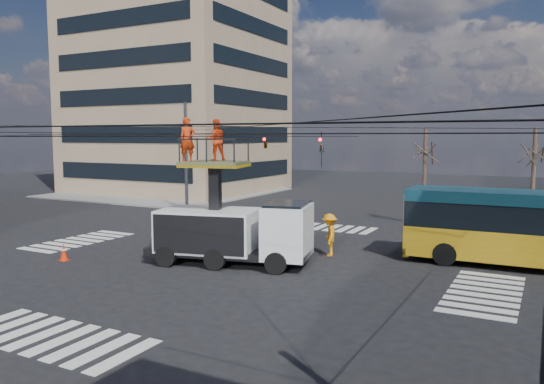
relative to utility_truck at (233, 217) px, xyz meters
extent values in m
plane|color=black|center=(0.09, 0.53, -2.06)|extent=(120.00, 120.00, 0.00)
cube|color=slate|center=(-20.91, 21.53, -2.00)|extent=(18.00, 18.00, 0.12)
cube|color=#917B5C|center=(-21.91, 24.53, 12.94)|extent=(18.00, 16.00, 30.00)
cube|color=black|center=(-21.91, 16.53, 0.28)|extent=(15.30, 0.12, 1.50)
cube|color=black|center=(-12.91, 24.53, 0.28)|extent=(0.12, 13.60, 1.50)
cube|color=black|center=(-21.91, 16.53, 3.61)|extent=(15.30, 0.12, 1.50)
cube|color=black|center=(-12.91, 24.53, 3.61)|extent=(0.12, 13.60, 1.50)
cube|color=black|center=(-21.91, 16.53, 6.94)|extent=(15.30, 0.12, 1.50)
cube|color=black|center=(-12.91, 24.53, 6.94)|extent=(0.12, 13.60, 1.50)
cube|color=black|center=(-21.91, 16.53, 10.28)|extent=(15.30, 0.12, 1.50)
cube|color=black|center=(-12.91, 24.53, 10.28)|extent=(0.12, 13.60, 1.50)
cube|color=black|center=(-21.91, 16.53, 13.61)|extent=(15.30, 0.12, 1.50)
cube|color=black|center=(-12.91, 24.53, 13.61)|extent=(0.12, 13.60, 1.50)
cylinder|color=#2D2D30|center=(-11.91, 12.53, 1.94)|extent=(0.24, 0.24, 8.00)
cylinder|color=black|center=(0.09, 12.53, 3.64)|extent=(24.00, 0.03, 0.03)
cylinder|color=black|center=(-11.91, 0.53, 3.64)|extent=(0.03, 24.00, 0.03)
cylinder|color=black|center=(0.09, 0.53, 3.84)|extent=(24.02, 24.02, 0.03)
cylinder|color=black|center=(0.09, 0.53, 3.84)|extent=(24.02, 24.02, 0.03)
cylinder|color=black|center=(0.09, -0.67, 3.54)|extent=(24.00, 0.03, 0.03)
cylinder|color=black|center=(0.09, 1.73, 3.54)|extent=(24.00, 0.03, 0.03)
cylinder|color=black|center=(-1.11, 0.53, 3.44)|extent=(0.03, 24.00, 0.03)
cylinder|color=black|center=(1.29, 0.53, 3.44)|extent=(0.03, 24.00, 0.03)
imported|color=black|center=(2.59, 3.53, 3.04)|extent=(0.16, 0.20, 1.00)
imported|color=black|center=(-1.41, 5.53, 3.29)|extent=(0.26, 1.24, 0.50)
cylinder|color=#382B21|center=(5.09, 14.03, 0.94)|extent=(0.24, 0.24, 6.00)
cylinder|color=#382B21|center=(11.09, 14.03, 0.94)|extent=(0.24, 0.24, 6.00)
cube|color=black|center=(-0.19, -0.05, -1.51)|extent=(7.32, 3.72, 0.30)
cube|color=silver|center=(2.35, 0.54, -0.51)|extent=(2.30, 2.74, 2.20)
cube|color=black|center=(2.35, 0.54, 0.29)|extent=(2.08, 2.60, 0.80)
cube|color=silver|center=(-1.06, -0.25, -0.61)|extent=(4.66, 3.38, 1.80)
cylinder|color=black|center=(2.41, -0.63, -1.61)|extent=(0.96, 0.54, 0.90)
cylinder|color=black|center=(1.89, 1.61, -1.61)|extent=(0.96, 0.54, 0.90)
cylinder|color=black|center=(-0.12, -1.21, -1.61)|extent=(0.96, 0.54, 0.90)
cylinder|color=black|center=(-0.64, 1.03, -1.61)|extent=(0.96, 0.54, 0.90)
cylinder|color=black|center=(-2.26, -1.71, -1.61)|extent=(0.96, 0.54, 0.90)
cylinder|color=black|center=(-2.78, 0.53, -1.61)|extent=(0.96, 0.54, 0.90)
cube|color=black|center=(-0.77, -0.18, 0.83)|extent=(0.54, 0.54, 2.98)
cube|color=#4B4C2E|center=(-0.77, -0.18, 2.32)|extent=(3.01, 2.63, 0.12)
cube|color=yellow|center=(-0.77, -0.18, 2.20)|extent=(3.01, 2.63, 0.12)
imported|color=red|center=(-1.65, -0.90, 3.31)|extent=(0.74, 0.81, 1.86)
imported|color=red|center=(-1.02, 0.27, 3.28)|extent=(1.10, 1.10, 1.80)
cube|color=yellow|center=(6.43, 5.12, -0.46)|extent=(0.32, 2.48, 2.80)
cube|color=black|center=(6.38, 5.12, -1.61)|extent=(0.23, 2.60, 0.30)
cube|color=gold|center=(6.53, 5.12, 0.79)|extent=(0.15, 1.60, 0.35)
cylinder|color=black|center=(8.13, 3.99, -1.56)|extent=(1.01, 0.33, 1.00)
cylinder|color=black|center=(8.06, 6.35, -1.56)|extent=(1.01, 0.33, 1.00)
cone|color=red|center=(-7.01, -2.95, -1.67)|extent=(0.36, 0.36, 0.78)
imported|color=orange|center=(-4.34, 0.46, -1.18)|extent=(0.77, 1.11, 1.75)
imported|color=orange|center=(3.06, 3.46, -1.07)|extent=(1.20, 1.46, 1.96)
camera|label=1|loc=(11.98, -19.05, 3.44)|focal=35.00mm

